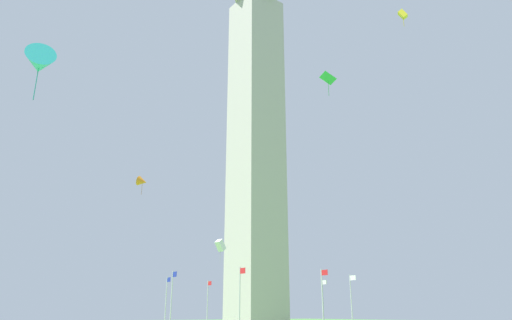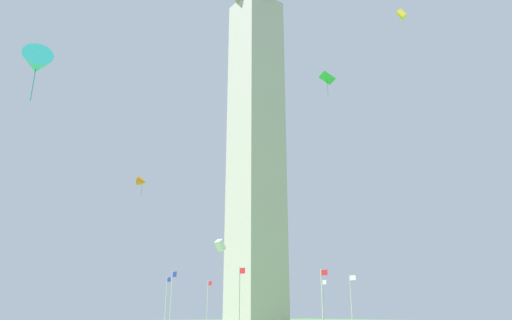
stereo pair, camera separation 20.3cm
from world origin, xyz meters
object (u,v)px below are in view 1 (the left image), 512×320
obelisk_monument (256,129)px  flagpole_sw (166,302)px  flagpole_w (171,300)px  kite_green_diamond (328,79)px  flagpole_nw (240,299)px  kite_white_box (220,245)px  flagpole_s (208,303)px  flagpole_ne (352,301)px  kite_yellow_box (403,14)px  flagpole_n (323,300)px  flagpole_e (323,303)px  flagpole_se (267,303)px  kite_cyan_delta (39,63)px  kite_orange_delta (142,182)px

obelisk_monument → flagpole_sw: obelisk_monument is taller
flagpole_w → kite_green_diamond: kite_green_diamond is taller
flagpole_nw → kite_white_box: 9.34m
flagpole_sw → flagpole_s: bearing=112.5°
flagpole_ne → kite_yellow_box: kite_yellow_box is taller
flagpole_n → flagpole_w: (-13.09, -13.09, 0.00)m
obelisk_monument → flagpole_w: obelisk_monument is taller
flagpole_s → obelisk_monument: bearing=-0.0°
flagpole_w → flagpole_e: bearing=90.0°
flagpole_ne → flagpole_e: 10.02m
flagpole_s → kite_yellow_box: size_ratio=5.04×
flagpole_n → flagpole_s: size_ratio=1.00×
flagpole_w → flagpole_se: bearing=112.5°
obelisk_monument → kite_cyan_delta: size_ratio=21.67×
kite_green_diamond → kite_white_box: bearing=172.6°
flagpole_n → flagpole_e: same height
kite_cyan_delta → kite_white_box: bearing=135.0°
kite_green_diamond → kite_cyan_delta: size_ratio=0.80×
obelisk_monument → flagpole_e: obelisk_monument is taller
flagpole_n → kite_white_box: bearing=-141.5°
kite_yellow_box → kite_green_diamond: bearing=176.3°
obelisk_monument → flagpole_se: size_ratio=7.75×
flagpole_n → flagpole_e: bearing=135.0°
flagpole_n → kite_green_diamond: 26.30m
flagpole_s → flagpole_sw: bearing=-67.5°
kite_yellow_box → kite_white_box: (-32.43, 3.64, -14.76)m
flagpole_sw → flagpole_ne: bearing=45.0°
flagpole_nw → kite_green_diamond: size_ratio=3.50×
flagpole_se → kite_orange_delta: 30.59m
flagpole_e → flagpole_w: bearing=-90.0°
flagpole_s → kite_green_diamond: size_ratio=3.50×
kite_yellow_box → kite_orange_delta: (-39.19, -4.87, -6.09)m
flagpole_sw → kite_orange_delta: kite_orange_delta is taller
obelisk_monument → kite_orange_delta: bearing=-102.6°
kite_green_diamond → kite_cyan_delta: (5.62, -25.82, -10.04)m
flagpole_w → kite_cyan_delta: (31.88, -23.82, 9.85)m
flagpole_nw → kite_yellow_box: size_ratio=5.04×
flagpole_s → kite_white_box: size_ratio=2.60×
obelisk_monument → flagpole_se: (-9.20, 9.26, -26.06)m
flagpole_n → flagpole_e: size_ratio=1.00×
flagpole_s → kite_green_diamond: bearing=-15.7°
flagpole_ne → kite_white_box: kite_white_box is taller
obelisk_monument → kite_orange_delta: 19.99m
flagpole_ne → flagpole_sw: size_ratio=1.00×
flagpole_se → kite_green_diamond: (35.51, -20.34, 19.89)m
flagpole_sw → flagpole_w: bearing=-22.5°
flagpole_s → kite_cyan_delta: bearing=-39.4°
flagpole_n → kite_orange_delta: kite_orange_delta is taller
flagpole_se → kite_yellow_box: 53.84m
flagpole_w → kite_yellow_box: 41.49m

